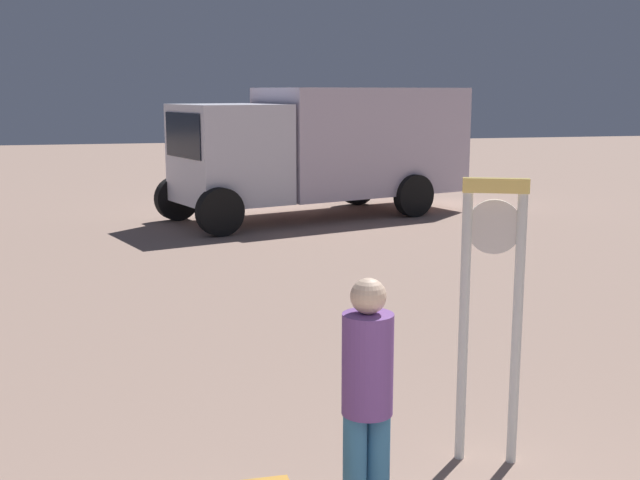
{
  "coord_description": "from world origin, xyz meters",
  "views": [
    {
      "loc": [
        -1.42,
        -2.19,
        2.64
      ],
      "look_at": [
        0.42,
        5.3,
        1.2
      ],
      "focal_mm": 44.92,
      "sensor_mm": 36.0,
      "label": 1
    }
  ],
  "objects": [
    {
      "name": "standing_clock",
      "position": [
        1.04,
        2.8,
        1.26
      ],
      "size": [
        0.44,
        0.25,
        2.05
      ],
      "color": "silver",
      "rests_on": "ground_plane"
    },
    {
      "name": "box_truck_near",
      "position": [
        2.81,
        14.33,
        1.51
      ],
      "size": [
        6.88,
        4.12,
        2.71
      ],
      "color": "silver",
      "rests_on": "ground_plane"
    },
    {
      "name": "person_near_clock",
      "position": [
        -0.09,
        2.07,
        0.88
      ],
      "size": [
        0.3,
        0.3,
        1.58
      ],
      "color": "teal",
      "rests_on": "ground_plane"
    }
  ]
}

